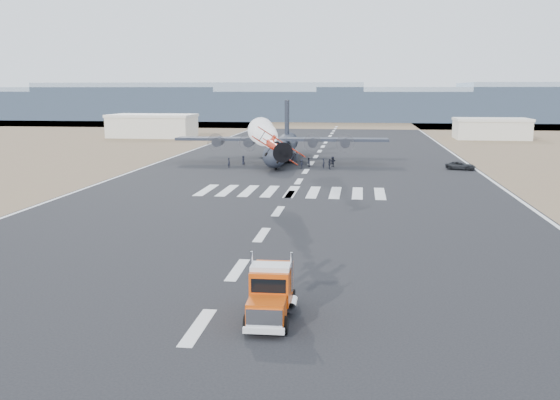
% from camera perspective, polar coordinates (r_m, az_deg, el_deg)
% --- Properties ---
extents(ground, '(500.00, 500.00, 0.00)m').
position_cam_1_polar(ground, '(37.85, -7.50, -11.46)').
color(ground, black).
rests_on(ground, ground).
extents(scrub_far, '(500.00, 80.00, 0.00)m').
position_cam_1_polar(scrub_far, '(264.52, 5.41, 7.00)').
color(scrub_far, brown).
rests_on(scrub_far, ground).
extents(runway_markings, '(60.00, 260.00, 0.01)m').
position_cam_1_polar(runway_markings, '(95.46, 1.73, 1.72)').
color(runway_markings, silver).
rests_on(runway_markings, ground).
extents(ridge_seg_b, '(150.00, 50.00, 15.00)m').
position_cam_1_polar(ridge_seg_b, '(325.38, -18.16, 8.44)').
color(ridge_seg_b, '#8192A4').
rests_on(ridge_seg_b, ground).
extents(ridge_seg_c, '(150.00, 50.00, 17.00)m').
position_cam_1_polar(ridge_seg_c, '(303.28, -6.87, 8.97)').
color(ridge_seg_c, '#8192A4').
rests_on(ridge_seg_c, ground).
extents(ridge_seg_d, '(150.00, 50.00, 13.00)m').
position_cam_1_polar(ridge_seg_d, '(294.23, 5.65, 8.57)').
color(ridge_seg_d, '#8192A4').
rests_on(ridge_seg_d, ground).
extents(ridge_seg_e, '(150.00, 50.00, 15.00)m').
position_cam_1_polar(ridge_seg_e, '(299.29, 18.32, 8.33)').
color(ridge_seg_e, '#8192A4').
rests_on(ridge_seg_e, ground).
extents(hangar_left, '(24.50, 14.50, 6.70)m').
position_cam_1_polar(hangar_left, '(189.48, -11.57, 6.69)').
color(hangar_left, beige).
rests_on(hangar_left, ground).
extents(hangar_right, '(20.50, 12.50, 5.90)m').
position_cam_1_polar(hangar_right, '(187.93, 18.76, 6.22)').
color(hangar_right, beige).
rests_on(hangar_right, ground).
extents(semi_truck, '(2.71, 7.61, 3.41)m').
position_cam_1_polar(semi_truck, '(38.44, -0.84, -8.38)').
color(semi_truck, black).
rests_on(semi_truck, ground).
extents(aerobatic_biplane, '(4.74, 5.09, 4.07)m').
position_cam_1_polar(aerobatic_biplane, '(60.53, -0.36, 4.88)').
color(aerobatic_biplane, '#B32F0B').
extents(smoke_trail, '(6.26, 20.69, 3.45)m').
position_cam_1_polar(smoke_trail, '(78.17, -1.51, 6.14)').
color(smoke_trail, white).
extents(transport_aircraft, '(40.54, 33.40, 11.72)m').
position_cam_1_polar(transport_aircraft, '(121.37, 0.20, 4.94)').
color(transport_aircraft, '#1F262F').
rests_on(transport_aircraft, ground).
extents(support_vehicle, '(5.64, 4.09, 1.43)m').
position_cam_1_polar(support_vehicle, '(113.95, 16.20, 3.04)').
color(support_vehicle, black).
rests_on(support_vehicle, ground).
extents(crew_a, '(0.78, 0.83, 1.80)m').
position_cam_1_polar(crew_a, '(112.41, -4.69, 3.41)').
color(crew_a, black).
rests_on(crew_a, ground).
extents(crew_b, '(1.04, 0.81, 1.88)m').
position_cam_1_polar(crew_b, '(118.24, -0.60, 3.79)').
color(crew_b, black).
rests_on(crew_b, ground).
extents(crew_c, '(1.11, 0.95, 1.58)m').
position_cam_1_polar(crew_c, '(111.10, 1.98, 3.30)').
color(crew_c, black).
rests_on(crew_c, ground).
extents(crew_d, '(0.89, 1.22, 1.86)m').
position_cam_1_polar(crew_d, '(110.23, 4.56, 3.30)').
color(crew_d, black).
rests_on(crew_d, ground).
extents(crew_e, '(0.59, 0.86, 1.66)m').
position_cam_1_polar(crew_e, '(117.36, -3.37, 3.67)').
color(crew_e, black).
rests_on(crew_e, ground).
extents(crew_f, '(1.59, 1.68, 1.88)m').
position_cam_1_polar(crew_f, '(113.90, 4.83, 3.52)').
color(crew_f, black).
rests_on(crew_f, ground).
extents(crew_g, '(0.54, 0.65, 1.73)m').
position_cam_1_polar(crew_g, '(111.50, 4.02, 3.35)').
color(crew_g, black).
rests_on(crew_g, ground).
extents(crew_h, '(0.63, 0.88, 1.66)m').
position_cam_1_polar(crew_h, '(113.15, 2.61, 3.44)').
color(crew_h, black).
rests_on(crew_h, ground).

